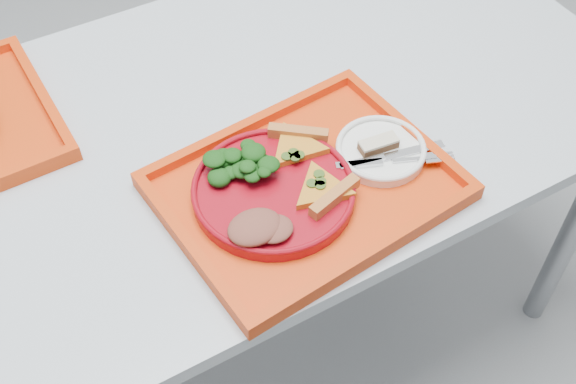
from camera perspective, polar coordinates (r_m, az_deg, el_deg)
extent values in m
plane|color=gray|center=(1.89, -4.34, -11.39)|extent=(10.00, 10.00, 0.00)
cube|color=#AEB7C4|center=(1.29, -6.23, 4.50)|extent=(1.60, 0.80, 0.03)
cylinder|color=gray|center=(1.75, 21.67, -2.59)|extent=(0.05, 0.05, 0.72)
cylinder|color=gray|center=(2.03, 9.34, 9.78)|extent=(0.05, 0.05, 0.72)
cube|color=red|center=(1.17, 1.44, 0.20)|extent=(0.48, 0.39, 0.01)
cylinder|color=maroon|center=(1.15, -1.16, -0.02)|extent=(0.26, 0.26, 0.02)
cylinder|color=white|center=(1.22, 7.32, 3.18)|extent=(0.15, 0.15, 0.01)
ellipsoid|color=black|center=(1.15, -3.66, 2.31)|extent=(0.10, 0.09, 0.05)
ellipsoid|color=brown|center=(1.08, -2.66, -2.79)|extent=(0.09, 0.07, 0.03)
cube|color=#472817|center=(1.21, 7.15, 3.69)|extent=(0.07, 0.03, 0.01)
cube|color=beige|center=(1.20, 7.19, 3.99)|extent=(0.07, 0.03, 0.00)
cube|color=silver|center=(1.20, 8.25, 2.92)|extent=(0.18, 0.05, 0.01)
cube|color=silver|center=(1.19, 8.16, 2.44)|extent=(0.18, 0.09, 0.01)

